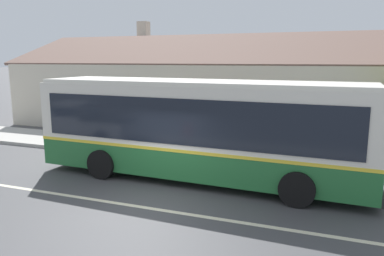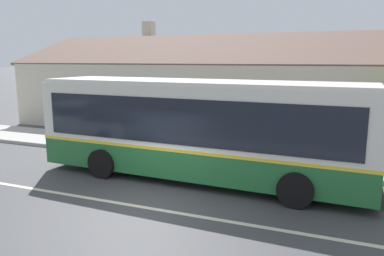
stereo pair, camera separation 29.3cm
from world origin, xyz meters
The scene contains 6 objects.
ground_plane centered at (0.00, 0.00, 0.00)m, with size 300.00×300.00×0.00m, color #424244.
sidewalk_far centered at (0.00, 6.00, 0.07)m, with size 60.00×3.00×0.15m, color #ADAAA3.
lane_divider_stripe centered at (0.00, 0.00, 0.00)m, with size 60.00×0.16×0.01m, color beige.
community_building centered at (-0.95, 14.22, 1.97)m, with size 26.15×10.93×6.55m.
transit_bus centered at (0.57, 2.90, 1.77)m, with size 11.13×3.02×3.31m.
bench_by_building centered at (-6.87, 5.81, 0.57)m, with size 1.74×0.51×0.94m.
Camera 2 is at (4.95, -8.45, 4.00)m, focal length 35.00 mm.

